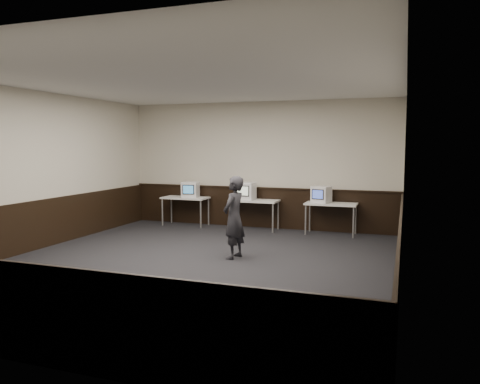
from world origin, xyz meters
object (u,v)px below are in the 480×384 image
Objects in this scene: desk_right at (331,206)px; emac_right at (321,194)px; desk_center at (254,203)px; emac_left at (190,190)px; emac_center at (246,191)px; person at (234,217)px; desk_left at (185,200)px.

desk_right is 2.44× the size of emac_right.
desk_center is at bearing 180.00° from desk_right.
emac_left is 1.00× the size of emac_right.
desk_right is 3.65m from emac_left.
emac_right reaches higher than desk_center.
emac_center is 0.96× the size of emac_right.
desk_center is 1.00× the size of desk_right.
emac_center is 3.02m from person.
emac_left is (0.16, -0.02, 0.27)m from desk_left.
emac_center is (1.68, -0.02, 0.29)m from desk_left.
desk_center is 0.36m from emac_center.
emac_center is (-0.22, -0.02, 0.29)m from desk_center.
desk_right is at bearing 0.00° from desk_center.
desk_right is 2.14m from emac_center.
emac_center is (1.52, -0.00, 0.02)m from emac_left.
emac_center is at bearing -175.06° from desk_center.
desk_left is 1.00× the size of desk_center.
desk_left and desk_center have the same top height.
desk_right is (3.80, 0.00, 0.00)m from desk_left.
desk_left is 1.71m from emac_center.
emac_right is at bearing -10.11° from emac_left.
emac_left is (-3.64, -0.02, 0.27)m from desk_right.
emac_left is (-1.74, -0.02, 0.27)m from desk_center.
person is at bearing -114.84° from desk_right.
desk_center is 1.90m from desk_right.
desk_center is 2.44× the size of emac_right.
desk_right is 3.23m from person.
emac_right is at bearing 179.82° from desk_right.
emac_center reaches higher than desk_left.
person is at bearing -79.52° from desk_center.
desk_right is 2.43× the size of emac_left.
emac_right is (-0.23, 0.00, 0.27)m from desk_right.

